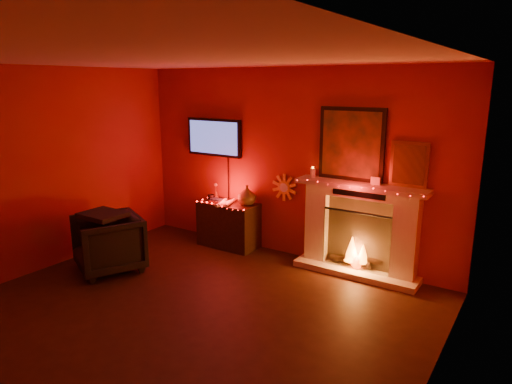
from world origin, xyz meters
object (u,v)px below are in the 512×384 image
(fireplace, at_px, (359,220))
(tv, at_px, (214,138))
(console_table, at_px, (230,222))
(sunburst_clock, at_px, (284,187))
(armchair, at_px, (108,243))

(fireplace, distance_m, tv, 2.61)
(console_table, bearing_deg, sunburst_clock, 14.59)
(armchair, bearing_deg, tv, 103.62)
(fireplace, xyz_separation_m, console_table, (-2.02, -0.13, -0.33))
(fireplace, bearing_deg, tv, 178.50)
(sunburst_clock, bearing_deg, tv, -178.76)
(fireplace, bearing_deg, sunburst_clock, 175.63)
(tv, relative_size, sunburst_clock, 3.10)
(sunburst_clock, distance_m, console_table, 1.05)
(sunburst_clock, bearing_deg, armchair, -131.52)
(fireplace, relative_size, tv, 1.76)
(sunburst_clock, height_order, console_table, sunburst_clock)
(tv, height_order, sunburst_clock, tv)
(tv, distance_m, armchair, 2.26)
(tv, relative_size, console_table, 1.25)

